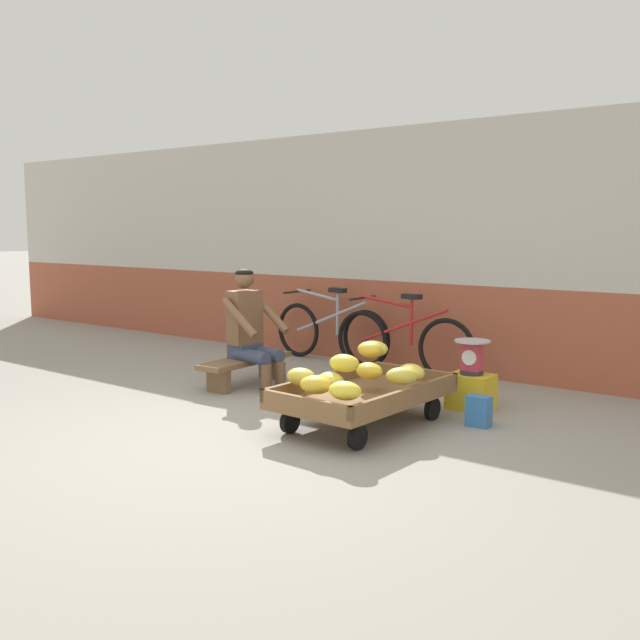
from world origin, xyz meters
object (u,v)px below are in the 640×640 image
Objects in this scene: bicycle_far_left at (402,342)px; shopping_bag at (479,411)px; low_bench at (245,365)px; vendor_seated at (251,329)px; banana_cart at (364,396)px; plastic_crate at (471,392)px; bicycle_near_left at (330,331)px; weighing_scale at (472,356)px.

bicycle_far_left is 2.00m from shopping_bag.
low_bench is 0.38m from vendor_seated.
plastic_crate is at bearing 67.03° from banana_cart.
low_bench is at bearing 174.07° from vendor_seated.
vendor_seated is 0.69× the size of bicycle_near_left.
vendor_seated is 4.75× the size of shopping_bag.
vendor_seated is 3.80× the size of weighing_scale.
low_bench is at bearing -125.45° from bicycle_far_left.
low_bench is at bearing -167.28° from weighing_scale.
bicycle_near_left is at bearing 155.84° from weighing_scale.
bicycle_far_left reaches higher than shopping_bag.
weighing_scale reaches higher than banana_cart.
bicycle_near_left is (-1.81, 2.00, 0.11)m from banana_cart.
banana_cart is at bearing -112.99° from weighing_scale.
bicycle_near_left is 1.04m from bicycle_far_left.
banana_cart is 4.08× the size of plastic_crate.
banana_cart is 1.81m from low_bench.
bicycle_near_left reaches higher than banana_cart.
bicycle_far_left is (0.96, 1.35, 0.15)m from low_bench.
plastic_crate is 2.46m from bicycle_near_left.
plastic_crate is (2.16, 0.49, -0.05)m from low_bench.
bicycle_far_left is (-1.20, 0.86, -0.10)m from weighing_scale.
bicycle_far_left is (0.88, 1.36, -0.21)m from vendor_seated.
banana_cart is at bearing -67.43° from bicycle_far_left.
plastic_crate is 1.49m from bicycle_far_left.
banana_cart is 0.90m from shopping_bag.
bicycle_near_left is at bearing 96.10° from vendor_seated.
weighing_scale is at bearing 13.48° from vendor_seated.
plastic_crate is at bearing -24.14° from bicycle_near_left.
shopping_bag is (2.45, 0.03, -0.08)m from low_bench.
bicycle_near_left reaches higher than weighing_scale.
weighing_scale is 0.63m from shopping_bag.
low_bench is at bearing -167.25° from plastic_crate.
bicycle_far_left is at bearing 112.57° from banana_cart.
bicycle_near_left is at bearing 132.14° from banana_cart.
banana_cart reaches higher than shopping_bag.
shopping_bag is (2.52, -1.46, -0.23)m from bicycle_near_left.
bicycle_far_left is (1.04, -0.14, 0.00)m from bicycle_near_left.
vendor_seated is at bearing -178.99° from shopping_bag.
banana_cart is 2.70m from bicycle_near_left.
low_bench is 0.67× the size of bicycle_near_left.
shopping_bag is (2.36, 0.04, -0.45)m from vendor_seated.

